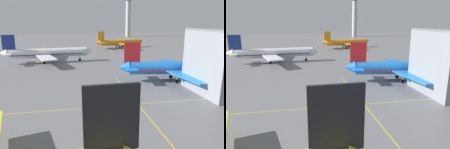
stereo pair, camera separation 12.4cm
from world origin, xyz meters
TOP-DOWN VIEW (x-y plane):
  - airliner_second_row at (17.39, 53.40)m, footprint 36.37×31.15m
  - airliner_third_row at (-22.90, 90.22)m, footprint 37.93×32.58m
  - airliner_far_left_stand at (18.42, 132.87)m, footprint 34.29×29.18m
  - control_tower at (51.06, 232.74)m, footprint 8.82×8.82m

SIDE VIEW (x-z plane):
  - airliner_far_left_stand at x=18.42m, z-range -1.71..9.07m
  - airliner_second_row at x=17.39m, z-range -1.79..9.51m
  - airliner_third_row at x=-22.90m, z-range -1.87..9.92m
  - control_tower at x=51.06m, z-range 3.18..47.08m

